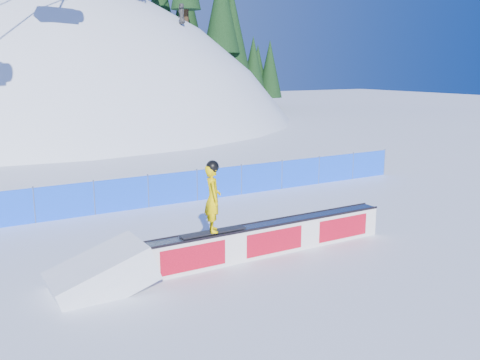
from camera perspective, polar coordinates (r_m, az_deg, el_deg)
ground at (r=16.63m, az=-0.83°, el=-5.92°), size 160.00×160.00×0.00m
snow_hill at (r=60.85m, az=-21.21°, el=-11.16°), size 64.00×64.00×64.00m
treeline at (r=62.92m, az=-0.08°, el=15.28°), size 20.43×10.96×18.98m
safety_fence at (r=20.36m, az=-7.13°, el=-0.89°), size 22.05×0.05×1.30m
rail_box at (r=14.93m, az=3.20°, el=-6.24°), size 7.59×0.57×0.91m
snow_ramp at (r=13.19m, az=-14.50°, el=-11.22°), size 2.44×1.53×1.52m
snowboarder at (r=13.66m, az=-2.92°, el=-1.88°), size 1.82×0.75×1.90m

